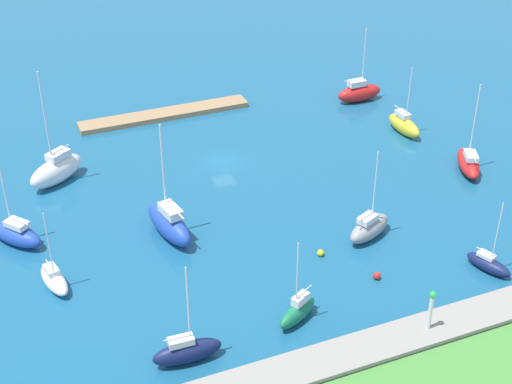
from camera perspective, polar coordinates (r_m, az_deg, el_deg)
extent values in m
plane|color=#19567F|center=(87.52, -2.51, 2.29)|extent=(160.00, 160.00, 0.00)
cube|color=#997A56|center=(98.98, -6.99, 5.92)|extent=(22.52, 2.96, 0.68)
cube|color=gray|center=(61.72, 9.08, -11.82)|extent=(55.77, 3.62, 1.30)
cylinder|color=silver|center=(62.48, 13.18, -8.96)|extent=(0.36, 0.36, 3.20)
sphere|color=green|center=(61.33, 13.39, -7.64)|extent=(0.56, 0.56, 0.56)
ellipsoid|color=#141E4C|center=(72.92, 17.36, -5.31)|extent=(3.01, 4.82, 1.32)
cube|color=silver|center=(72.57, 17.22, -4.65)|extent=(1.43, 1.86, 0.38)
cylinder|color=silver|center=(70.74, 17.99, -2.93)|extent=(0.11, 0.11, 6.22)
cylinder|color=silver|center=(72.48, 17.08, -4.34)|extent=(0.67, 1.65, 0.09)
ellipsoid|color=red|center=(103.44, 7.91, 7.51)|extent=(6.50, 2.30, 2.31)
cube|color=silver|center=(102.58, 7.72, 8.26)|extent=(2.34, 1.36, 0.81)
cylinder|color=silver|center=(101.66, 8.28, 10.17)|extent=(0.16, 0.16, 7.93)
cylinder|color=silver|center=(102.11, 7.48, 8.51)|extent=(2.74, 0.15, 0.12)
ellipsoid|color=white|center=(85.71, -15.04, 1.57)|extent=(7.40, 6.02, 2.85)
cube|color=silver|center=(85.19, -14.92, 2.78)|extent=(2.99, 2.66, 0.73)
cylinder|color=silver|center=(82.52, -15.85, 5.48)|extent=(0.17, 0.17, 10.48)
cylinder|color=silver|center=(85.17, -14.78, 3.18)|extent=(2.28, 1.56, 0.14)
ellipsoid|color=#2347B2|center=(76.70, -17.94, -3.07)|extent=(5.69, 6.48, 2.12)
cube|color=silver|center=(75.63, -17.84, -2.34)|extent=(2.49, 2.67, 0.58)
cylinder|color=silver|center=(74.23, -18.75, 0.32)|extent=(0.15, 0.15, 8.28)
cylinder|color=silver|center=(75.14, -17.69, -2.14)|extent=(1.57, 2.01, 0.12)
ellipsoid|color=#19724C|center=(64.07, 3.18, -9.21)|extent=(4.73, 3.38, 1.74)
cube|color=silver|center=(63.50, 3.42, -8.18)|extent=(1.85, 1.50, 0.78)
cylinder|color=silver|center=(61.33, 3.17, -6.40)|extent=(0.11, 0.11, 6.50)
cylinder|color=silver|center=(63.46, 3.68, -7.59)|extent=(1.92, 1.09, 0.09)
ellipsoid|color=gray|center=(74.62, 8.67, -2.77)|extent=(6.02, 4.19, 2.12)
cube|color=silver|center=(73.55, 8.54, -2.04)|extent=(2.37, 1.96, 0.63)
cylinder|color=silver|center=(72.28, 9.09, 0.45)|extent=(0.14, 0.14, 7.43)
cylinder|color=silver|center=(72.93, 8.33, -1.90)|extent=(2.34, 1.13, 0.11)
ellipsoid|color=yellow|center=(95.46, 11.25, 5.01)|extent=(2.18, 6.05, 2.11)
cube|color=silver|center=(95.21, 11.17, 5.86)|extent=(1.22, 2.20, 0.62)
cylinder|color=silver|center=(93.40, 11.64, 7.38)|extent=(0.14, 0.14, 6.79)
cylinder|color=silver|center=(95.40, 11.01, 6.24)|extent=(0.29, 2.63, 0.11)
ellipsoid|color=#141E4C|center=(60.54, -5.28, -12.09)|extent=(5.72, 1.88, 1.97)
cube|color=silver|center=(59.59, -5.76, -11.28)|extent=(2.08, 1.07, 0.61)
cylinder|color=silver|center=(57.51, -5.23, -8.67)|extent=(0.14, 0.14, 7.31)
cylinder|color=silver|center=(59.23, -6.09, -11.02)|extent=(2.11, 0.19, 0.11)
ellipsoid|color=red|center=(88.69, 15.94, 2.13)|extent=(4.77, 6.98, 1.90)
cube|color=silver|center=(87.65, 16.12, 2.68)|extent=(2.19, 2.73, 0.63)
cylinder|color=silver|center=(86.64, 16.39, 5.27)|extent=(0.16, 0.16, 8.61)
cylinder|color=silver|center=(86.80, 16.27, 2.71)|extent=(1.46, 2.98, 0.13)
ellipsoid|color=white|center=(70.02, -15.18, -6.53)|extent=(2.68, 5.19, 1.50)
cube|color=silver|center=(69.76, -15.40, -5.73)|extent=(1.37, 1.95, 0.44)
cylinder|color=silver|center=(67.49, -15.57, -3.92)|extent=(0.12, 0.12, 6.59)
cylinder|color=silver|center=(69.73, -15.51, -5.38)|extent=(0.45, 1.75, 0.09)
ellipsoid|color=#2347B2|center=(74.29, -6.69, -2.44)|extent=(3.74, 8.14, 2.85)
cube|color=silver|center=(72.79, -6.55, -1.44)|extent=(1.91, 3.03, 0.91)
cylinder|color=silver|center=(71.41, -7.13, 1.78)|extent=(0.19, 0.19, 9.35)
cylinder|color=silver|center=(71.77, -6.25, -1.36)|extent=(0.83, 3.82, 0.15)
sphere|color=red|center=(69.65, 9.23, -6.34)|extent=(0.72, 0.72, 0.72)
sphere|color=yellow|center=(71.90, 4.96, -4.67)|extent=(0.67, 0.67, 0.67)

